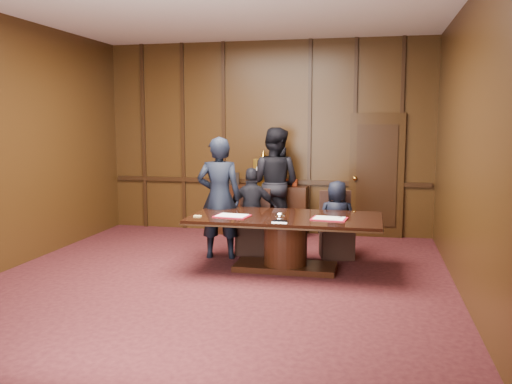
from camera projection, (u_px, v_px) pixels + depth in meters
room at (218, 148)px, 6.68m from camera, size 7.00×7.04×3.50m
sideboard at (263, 208)px, 9.88m from camera, size 1.60×0.45×1.54m
conference_table at (285, 234)px, 7.49m from camera, size 2.62×1.32×0.76m
folder_left at (232, 216)px, 7.42m from camera, size 0.50×0.38×0.02m
folder_right at (329, 219)px, 7.21m from camera, size 0.49×0.37×0.02m
inkstand at (280, 218)px, 7.01m from camera, size 0.20×0.14×0.12m
notepad at (198, 216)px, 7.41m from camera, size 0.10×0.07×0.01m
chair_left at (253, 234)px, 8.50m from camera, size 0.50×0.50×0.99m
chair_right at (336, 238)px, 8.23m from camera, size 0.58×0.58×0.99m
signatory_left at (252, 211)px, 8.38m from camera, size 0.84×0.50×1.35m
signatory_right at (337, 220)px, 8.12m from camera, size 0.61×0.42×1.18m
witness_left at (219, 198)px, 8.11m from camera, size 0.73×0.53×1.83m
witness_right at (274, 183)px, 9.47m from camera, size 1.09×0.93×1.95m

